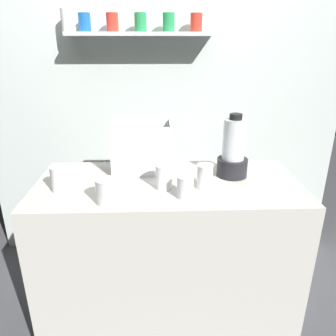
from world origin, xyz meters
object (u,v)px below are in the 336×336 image
object	(u,v)px
juice_cup_orange_middle	(164,178)
juice_cup_beet_right	(185,188)
juice_cup_mango_left	(106,192)
juice_cup_carrot_far_left	(60,180)
blender_pitcher	(233,152)
juice_cup_orange_far_right	(205,178)
carrot_display_bin	(140,156)

from	to	relation	value
juice_cup_orange_middle	juice_cup_beet_right	bearing A→B (deg)	-47.86
juice_cup_mango_left	juice_cup_beet_right	distance (m)	0.37
juice_cup_mango_left	juice_cup_beet_right	size ratio (longest dim) A/B	1.09
juice_cup_carrot_far_left	juice_cup_orange_middle	size ratio (longest dim) A/B	1.01
juice_cup_carrot_far_left	juice_cup_orange_middle	distance (m)	0.52
juice_cup_carrot_far_left	blender_pitcher	bearing A→B (deg)	9.82
juice_cup_beet_right	blender_pitcher	bearing A→B (deg)	42.47
juice_cup_carrot_far_left	juice_cup_orange_far_right	size ratio (longest dim) A/B	1.00
carrot_display_bin	blender_pitcher	size ratio (longest dim) A/B	0.94
juice_cup_mango_left	juice_cup_carrot_far_left	bearing A→B (deg)	149.07
blender_pitcher	juice_cup_mango_left	xyz separation A→B (m)	(-0.65, -0.30, -0.09)
juice_cup_orange_middle	juice_cup_orange_far_right	world-z (taller)	same
carrot_display_bin	juice_cup_mango_left	bearing A→B (deg)	-109.81
blender_pitcher	juice_cup_beet_right	bearing A→B (deg)	-137.53
carrot_display_bin	blender_pitcher	distance (m)	0.52
juice_cup_carrot_far_left	juice_cup_orange_far_right	distance (m)	0.72
juice_cup_mango_left	juice_cup_orange_middle	world-z (taller)	juice_cup_orange_middle
carrot_display_bin	blender_pitcher	bearing A→B (deg)	-10.59
juice_cup_orange_far_right	carrot_display_bin	bearing A→B (deg)	142.62
blender_pitcher	juice_cup_orange_far_right	bearing A→B (deg)	-137.63
juice_cup_orange_middle	blender_pitcher	bearing A→B (deg)	21.70
juice_cup_carrot_far_left	juice_cup_mango_left	size ratio (longest dim) A/B	1.07
juice_cup_carrot_far_left	juice_cup_beet_right	size ratio (longest dim) A/B	1.16
juice_cup_carrot_far_left	juice_cup_beet_right	bearing A→B (deg)	-9.56
carrot_display_bin	juice_cup_mango_left	size ratio (longest dim) A/B	2.74
carrot_display_bin	blender_pitcher	xyz separation A→B (m)	(0.51, -0.10, 0.05)
juice_cup_mango_left	juice_cup_orange_middle	bearing A→B (deg)	29.15
juice_cup_mango_left	juice_cup_orange_middle	distance (m)	0.31
juice_cup_orange_far_right	juice_cup_mango_left	bearing A→B (deg)	-163.30
juice_cup_mango_left	juice_cup_orange_far_right	distance (m)	0.50
blender_pitcher	juice_cup_mango_left	size ratio (longest dim) A/B	2.91
juice_cup_mango_left	blender_pitcher	bearing A→B (deg)	24.92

